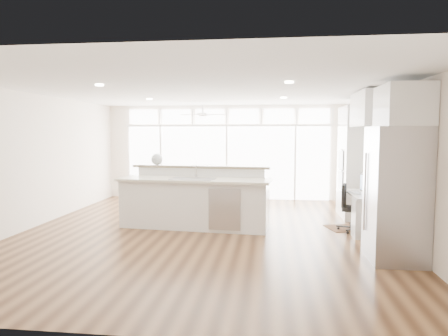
# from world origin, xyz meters

# --- Properties ---
(floor) EXTENTS (7.00, 8.00, 0.02)m
(floor) POSITION_xyz_m (0.00, 0.00, -0.01)
(floor) COLOR #402613
(floor) RESTS_ON ground
(ceiling) EXTENTS (7.00, 8.00, 0.02)m
(ceiling) POSITION_xyz_m (0.00, 0.00, 2.70)
(ceiling) COLOR white
(ceiling) RESTS_ON wall_back
(wall_back) EXTENTS (7.00, 0.04, 2.70)m
(wall_back) POSITION_xyz_m (0.00, 4.00, 1.35)
(wall_back) COLOR white
(wall_back) RESTS_ON floor
(wall_front) EXTENTS (7.00, 0.04, 2.70)m
(wall_front) POSITION_xyz_m (0.00, -4.00, 1.35)
(wall_front) COLOR white
(wall_front) RESTS_ON floor
(wall_left) EXTENTS (0.04, 8.00, 2.70)m
(wall_left) POSITION_xyz_m (-3.50, 0.00, 1.35)
(wall_left) COLOR white
(wall_left) RESTS_ON floor
(wall_right) EXTENTS (0.04, 8.00, 2.70)m
(wall_right) POSITION_xyz_m (3.50, 0.00, 1.35)
(wall_right) COLOR white
(wall_right) RESTS_ON floor
(glass_wall) EXTENTS (5.80, 0.06, 2.08)m
(glass_wall) POSITION_xyz_m (0.00, 3.94, 1.05)
(glass_wall) COLOR white
(glass_wall) RESTS_ON wall_back
(transom_row) EXTENTS (5.90, 0.06, 0.40)m
(transom_row) POSITION_xyz_m (0.00, 3.94, 2.38)
(transom_row) COLOR white
(transom_row) RESTS_ON wall_back
(desk_window) EXTENTS (0.04, 0.85, 0.85)m
(desk_window) POSITION_xyz_m (3.46, 0.30, 1.55)
(desk_window) COLOR white
(desk_window) RESTS_ON wall_right
(ceiling_fan) EXTENTS (1.16, 1.16, 0.32)m
(ceiling_fan) POSITION_xyz_m (-0.50, 2.80, 2.48)
(ceiling_fan) COLOR white
(ceiling_fan) RESTS_ON ceiling
(recessed_lights) EXTENTS (3.40, 3.00, 0.02)m
(recessed_lights) POSITION_xyz_m (0.00, 0.20, 2.68)
(recessed_lights) COLOR white
(recessed_lights) RESTS_ON ceiling
(oven_cabinet) EXTENTS (0.64, 1.20, 2.50)m
(oven_cabinet) POSITION_xyz_m (3.17, 1.80, 1.25)
(oven_cabinet) COLOR white
(oven_cabinet) RESTS_ON floor
(desk_nook) EXTENTS (0.72, 1.30, 0.76)m
(desk_nook) POSITION_xyz_m (3.13, 0.30, 0.38)
(desk_nook) COLOR white
(desk_nook) RESTS_ON floor
(upper_cabinets) EXTENTS (0.64, 1.30, 0.64)m
(upper_cabinets) POSITION_xyz_m (3.17, 0.30, 2.35)
(upper_cabinets) COLOR white
(upper_cabinets) RESTS_ON wall_right
(refrigerator) EXTENTS (0.76, 0.90, 2.00)m
(refrigerator) POSITION_xyz_m (3.11, -1.35, 1.00)
(refrigerator) COLOR #A4A4A8
(refrigerator) RESTS_ON floor
(fridge_cabinet) EXTENTS (0.64, 0.90, 0.60)m
(fridge_cabinet) POSITION_xyz_m (3.17, -1.35, 2.30)
(fridge_cabinet) COLOR white
(fridge_cabinet) RESTS_ON wall_right
(framed_photos) EXTENTS (0.06, 0.22, 0.80)m
(framed_photos) POSITION_xyz_m (3.46, 0.92, 1.40)
(framed_photos) COLOR black
(framed_photos) RESTS_ON wall_right
(kitchen_island) EXTENTS (3.16, 1.43, 1.22)m
(kitchen_island) POSITION_xyz_m (-0.25, 0.36, 0.61)
(kitchen_island) COLOR white
(kitchen_island) RESTS_ON floor
(rug) EXTENTS (0.99, 0.83, 0.01)m
(rug) POSITION_xyz_m (2.84, 0.65, 0.01)
(rug) COLOR #351D10
(rug) RESTS_ON floor
(office_chair) EXTENTS (0.57, 0.55, 0.90)m
(office_chair) POSITION_xyz_m (2.89, 0.40, 0.45)
(office_chair) COLOR black
(office_chair) RESTS_ON floor
(fishbowl) EXTENTS (0.27, 0.27, 0.25)m
(fishbowl) POSITION_xyz_m (-1.16, 0.85, 1.34)
(fishbowl) COLOR silver
(fishbowl) RESTS_ON kitchen_island
(monitor) EXTENTS (0.14, 0.48, 0.39)m
(monitor) POSITION_xyz_m (3.05, 0.30, 0.96)
(monitor) COLOR black
(monitor) RESTS_ON desk_nook
(keyboard) EXTENTS (0.13, 0.31, 0.02)m
(keyboard) POSITION_xyz_m (2.88, 0.30, 0.77)
(keyboard) COLOR white
(keyboard) RESTS_ON desk_nook
(potted_plant) EXTENTS (0.29, 0.32, 0.25)m
(potted_plant) POSITION_xyz_m (3.17, 1.80, 2.62)
(potted_plant) COLOR #325C27
(potted_plant) RESTS_ON oven_cabinet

